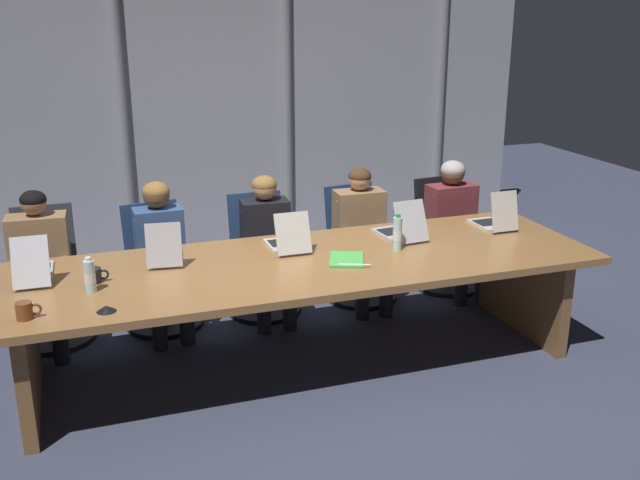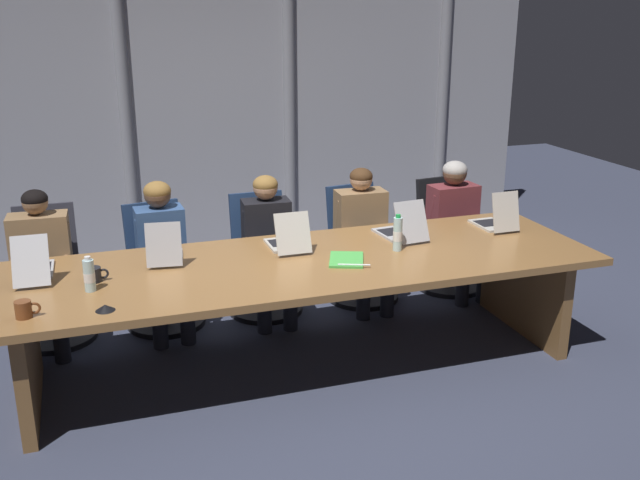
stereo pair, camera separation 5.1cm
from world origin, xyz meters
name	(u,v)px [view 2 (the right image)]	position (x,y,z in m)	size (l,w,h in m)	color
ground_plane	(302,364)	(0.00, 0.00, 0.00)	(13.17, 13.17, 0.00)	#383D51
conference_table	(302,281)	(0.00, 0.00, 0.61)	(3.98, 1.23, 0.76)	olive
curtain_backdrop	(217,110)	(0.00, 2.79, 1.39)	(6.58, 0.17, 2.77)	#9999A0
laptop_left_end	(34,267)	(-1.66, 0.26, 0.81)	(0.23, 0.50, 0.30)	#BCBCC1
laptop_left_mid	(165,253)	(-0.85, 0.28, 0.81)	(0.27, 0.40, 0.30)	#BCBCC1
laptop_center	(288,241)	(-0.01, 0.28, 0.81)	(0.24, 0.40, 0.29)	beige
laptop_right_mid	(401,230)	(0.83, 0.26, 0.81)	(0.28, 0.46, 0.30)	#BCBCC1
laptop_right_end	(495,221)	(1.60, 0.24, 0.82)	(0.22, 0.39, 0.31)	beige
office_chair_left_end	(51,291)	(-1.62, 1.03, 0.36)	(0.60, 0.60, 0.97)	#2D2D38
office_chair_left_mid	(162,280)	(-0.81, 1.03, 0.34)	(0.60, 0.61, 0.93)	navy
office_chair_center	(263,268)	(-0.01, 1.03, 0.35)	(0.60, 0.60, 0.93)	navy
office_chair_right_mid	(360,257)	(0.83, 1.03, 0.35)	(0.60, 0.61, 0.94)	navy
office_chair_right_end	(448,247)	(1.65, 1.03, 0.35)	(0.60, 0.60, 0.94)	black
person_left_end	(41,262)	(-1.65, 0.87, 0.64)	(0.44, 0.56, 1.15)	olive
person_left_mid	(163,249)	(-0.81, 0.87, 0.65)	(0.37, 0.55, 1.14)	#335184
person_center	(269,240)	(0.00, 0.87, 0.64)	(0.40, 0.56, 1.13)	black
person_right_mid	(364,230)	(0.79, 0.87, 0.64)	(0.42, 0.56, 1.13)	olive
person_right_end	(457,219)	(1.64, 0.87, 0.65)	(0.43, 0.56, 1.13)	brown
water_bottle_primary	(398,234)	(0.69, 0.00, 0.87)	(0.06, 0.06, 0.26)	silver
water_bottle_secondary	(89,275)	(-1.34, -0.10, 0.85)	(0.07, 0.07, 0.22)	silver
coffee_mug_near	(94,275)	(-1.31, 0.04, 0.80)	(0.14, 0.09, 0.09)	black
coffee_mug_far	(24,309)	(-1.69, -0.39, 0.80)	(0.13, 0.09, 0.10)	brown
conference_mic_left_side	(105,308)	(-1.27, -0.43, 0.77)	(0.11, 0.11, 0.04)	black
spiral_notepad	(347,260)	(0.28, -0.09, 0.76)	(0.32, 0.36, 0.03)	#4CB74C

